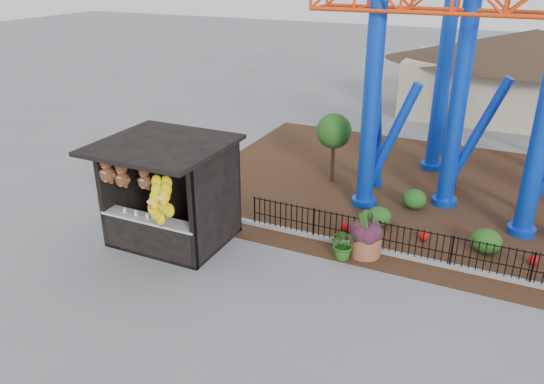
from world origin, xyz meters
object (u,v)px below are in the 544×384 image
at_px(prize_booth, 166,196).
at_px(roller_coaster, 514,7).
at_px(terracotta_planter, 365,245).
at_px(potted_plant, 344,244).

height_order(prize_booth, roller_coaster, roller_coaster).
relative_size(prize_booth, terracotta_planter, 3.91).
distance_m(terracotta_planter, potted_plant, 0.68).
relative_size(prize_booth, roller_coaster, 0.32).
distance_m(prize_booth, terracotta_planter, 5.89).
height_order(roller_coaster, terracotta_planter, roller_coaster).
height_order(prize_booth, terracotta_planter, prize_booth).
relative_size(roller_coaster, terracotta_planter, 12.29).
xyz_separation_m(prize_booth, terracotta_planter, (5.48, 1.78, -1.21)).
xyz_separation_m(prize_booth, roller_coaster, (8.11, 7.31, 4.92)).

